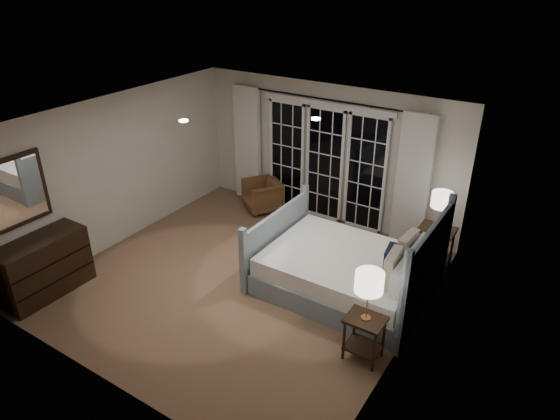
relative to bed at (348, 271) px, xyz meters
The scene contains 20 objects.
floor 1.56m from the bed, 157.71° to the right, with size 5.00×5.00×0.00m, color brown.
ceiling 2.64m from the bed, 157.71° to the right, with size 5.00×5.00×0.00m, color white.
wall_left 4.06m from the bed, behind, with size 0.02×5.00×2.50m, color silver.
wall_right 1.53m from the bed, 28.00° to the right, with size 0.02×5.00×2.50m, color silver.
wall_back 2.55m from the bed, 126.31° to the left, with size 5.00×0.02×2.50m, color silver.
wall_front 3.51m from the bed, 114.63° to the right, with size 5.00×0.02×2.50m, color silver.
french_doors 2.47m from the bed, 126.89° to the left, with size 2.50×0.04×2.20m.
curtain_rod 2.99m from the bed, 127.78° to the left, with size 0.03×0.03×3.50m, color black.
curtain_left 3.64m from the bed, 149.53° to the left, with size 0.55×0.10×2.25m, color silver.
curtain_right 1.99m from the bed, 82.46° to the left, with size 0.55×0.10×2.25m, color silver.
downlight_a 2.23m from the bed, behind, with size 0.12×0.12×0.01m, color white.
downlight_b 3.10m from the bed, 154.06° to the right, with size 0.12×0.12×0.01m, color white.
bed is the anchor object (origin of this frame).
nightstand_left 1.37m from the bed, 55.96° to the right, with size 0.46×0.37×0.60m.
nightstand_right 1.56m from the bed, 56.51° to the left, with size 0.53×0.43×0.69m.
lamp_left 1.57m from the bed, 55.96° to the right, with size 0.33×0.33×0.64m.
lamp_right 1.76m from the bed, 56.51° to the left, with size 0.31×0.31×0.61m.
armchair 2.96m from the bed, 149.02° to the left, with size 0.65×0.66×0.61m, color brown.
dresser 4.35m from the bed, 146.94° to the right, with size 0.53×1.25×0.88m.
mirror 4.70m from the bed, 148.56° to the right, with size 0.05×0.85×1.00m.
Camera 1 is at (3.84, -5.00, 4.37)m, focal length 32.00 mm.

